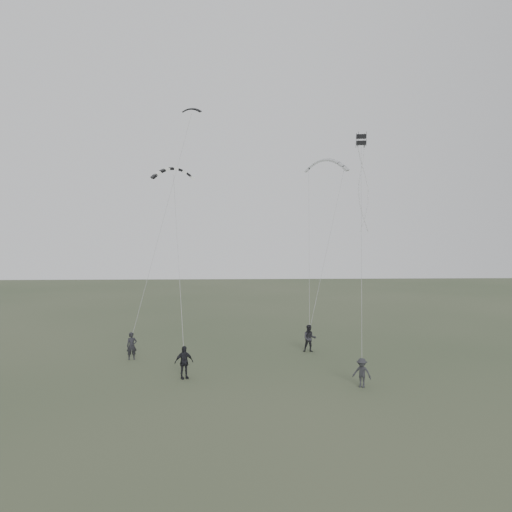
{
  "coord_description": "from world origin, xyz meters",
  "views": [
    {
      "loc": [
        -1.2,
        -29.46,
        8.31
      ],
      "look_at": [
        0.36,
        5.59,
        7.01
      ],
      "focal_mm": 35.0,
      "sensor_mm": 36.0,
      "label": 1
    }
  ],
  "objects_px": {
    "kite_box": "(361,140)",
    "kite_pale_large": "(326,160)",
    "flyer_right": "(310,338)",
    "flyer_far": "(362,373)",
    "flyer_left": "(132,346)",
    "kite_dark_small": "(192,109)",
    "flyer_center": "(184,362)",
    "kite_striped": "(173,169)"
  },
  "relations": [
    {
      "from": "kite_dark_small",
      "to": "flyer_far",
      "type": "bearing_deg",
      "value": -48.11
    },
    {
      "from": "flyer_right",
      "to": "kite_striped",
      "type": "height_order",
      "value": "kite_striped"
    },
    {
      "from": "flyer_left",
      "to": "flyer_far",
      "type": "distance_m",
      "value": 15.66
    },
    {
      "from": "flyer_center",
      "to": "flyer_far",
      "type": "height_order",
      "value": "flyer_center"
    },
    {
      "from": "flyer_far",
      "to": "kite_dark_small",
      "type": "distance_m",
      "value": 26.2
    },
    {
      "from": "flyer_left",
      "to": "flyer_center",
      "type": "relative_size",
      "value": 0.96
    },
    {
      "from": "flyer_far",
      "to": "kite_box",
      "type": "relative_size",
      "value": 2.26
    },
    {
      "from": "kite_dark_small",
      "to": "kite_pale_large",
      "type": "relative_size",
      "value": 0.39
    },
    {
      "from": "flyer_right",
      "to": "flyer_far",
      "type": "bearing_deg",
      "value": -74.96
    },
    {
      "from": "flyer_center",
      "to": "flyer_far",
      "type": "distance_m",
      "value": 10.26
    },
    {
      "from": "kite_box",
      "to": "kite_pale_large",
      "type": "bearing_deg",
      "value": 99.51
    },
    {
      "from": "kite_dark_small",
      "to": "kite_striped",
      "type": "distance_m",
      "value": 12.12
    },
    {
      "from": "flyer_center",
      "to": "kite_pale_large",
      "type": "xyz_separation_m",
      "value": [
        11.4,
        16.24,
        14.43
      ]
    },
    {
      "from": "kite_dark_small",
      "to": "kite_striped",
      "type": "relative_size",
      "value": 0.58
    },
    {
      "from": "flyer_right",
      "to": "flyer_center",
      "type": "bearing_deg",
      "value": -138.07
    },
    {
      "from": "flyer_far",
      "to": "kite_striped",
      "type": "bearing_deg",
      "value": -173.94
    },
    {
      "from": "kite_dark_small",
      "to": "flyer_right",
      "type": "bearing_deg",
      "value": -29.78
    },
    {
      "from": "flyer_left",
      "to": "kite_box",
      "type": "distance_m",
      "value": 21.13
    },
    {
      "from": "kite_striped",
      "to": "flyer_far",
      "type": "bearing_deg",
      "value": -40.6
    },
    {
      "from": "flyer_left",
      "to": "kite_pale_large",
      "type": "relative_size",
      "value": 0.46
    },
    {
      "from": "kite_box",
      "to": "kite_striped",
      "type": "bearing_deg",
      "value": -163.25
    },
    {
      "from": "flyer_left",
      "to": "flyer_right",
      "type": "bearing_deg",
      "value": -8.4
    },
    {
      "from": "flyer_right",
      "to": "flyer_center",
      "type": "relative_size",
      "value": 1.02
    },
    {
      "from": "flyer_far",
      "to": "kite_striped",
      "type": "relative_size",
      "value": 0.59
    },
    {
      "from": "flyer_right",
      "to": "kite_pale_large",
      "type": "height_order",
      "value": "kite_pale_large"
    },
    {
      "from": "flyer_right",
      "to": "kite_box",
      "type": "bearing_deg",
      "value": -19.66
    },
    {
      "from": "flyer_left",
      "to": "flyer_right",
      "type": "height_order",
      "value": "flyer_right"
    },
    {
      "from": "flyer_left",
      "to": "flyer_right",
      "type": "relative_size",
      "value": 0.94
    },
    {
      "from": "kite_pale_large",
      "to": "kite_striped",
      "type": "relative_size",
      "value": 1.46
    },
    {
      "from": "kite_pale_large",
      "to": "kite_striped",
      "type": "height_order",
      "value": "kite_pale_large"
    },
    {
      "from": "kite_dark_small",
      "to": "kite_box",
      "type": "distance_m",
      "value": 15.4
    },
    {
      "from": "flyer_center",
      "to": "flyer_far",
      "type": "xyz_separation_m",
      "value": [
        10.03,
        -2.16,
        -0.16
      ]
    },
    {
      "from": "flyer_left",
      "to": "kite_pale_large",
      "type": "bearing_deg",
      "value": 20.55
    },
    {
      "from": "flyer_right",
      "to": "flyer_far",
      "type": "height_order",
      "value": "flyer_right"
    },
    {
      "from": "flyer_center",
      "to": "kite_box",
      "type": "xyz_separation_m",
      "value": [
        11.72,
        4.97,
        14.07
      ]
    },
    {
      "from": "kite_dark_small",
      "to": "kite_box",
      "type": "relative_size",
      "value": 2.21
    },
    {
      "from": "kite_dark_small",
      "to": "kite_box",
      "type": "xyz_separation_m",
      "value": [
        12.31,
        -8.31,
        -4.08
      ]
    },
    {
      "from": "flyer_center",
      "to": "kite_dark_small",
      "type": "xyz_separation_m",
      "value": [
        -0.58,
        13.28,
        18.15
      ]
    },
    {
      "from": "flyer_center",
      "to": "flyer_right",
      "type": "bearing_deg",
      "value": 12.98
    },
    {
      "from": "kite_pale_large",
      "to": "flyer_right",
      "type": "bearing_deg",
      "value": -87.47
    },
    {
      "from": "kite_dark_small",
      "to": "kite_box",
      "type": "height_order",
      "value": "kite_dark_small"
    },
    {
      "from": "flyer_center",
      "to": "kite_pale_large",
      "type": "distance_m",
      "value": 24.53
    }
  ]
}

